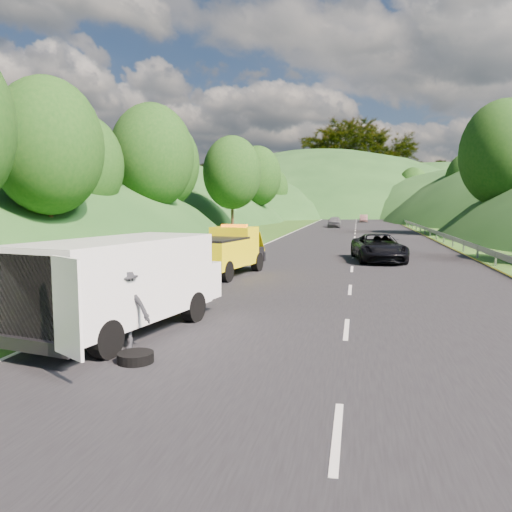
% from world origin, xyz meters
% --- Properties ---
extents(ground, '(320.00, 320.00, 0.00)m').
position_xyz_m(ground, '(0.00, 0.00, 0.00)').
color(ground, '#38661E').
rests_on(ground, ground).
extents(road_surface, '(14.00, 200.00, 0.02)m').
position_xyz_m(road_surface, '(3.00, 40.00, 0.01)').
color(road_surface, black).
rests_on(road_surface, ground).
extents(guardrail, '(0.06, 140.00, 1.52)m').
position_xyz_m(guardrail, '(10.30, 52.50, 0.00)').
color(guardrail, gray).
rests_on(guardrail, ground).
extents(tree_line_left, '(14.00, 140.00, 14.00)m').
position_xyz_m(tree_line_left, '(-19.00, 60.00, 0.00)').
color(tree_line_left, '#284D16').
rests_on(tree_line_left, ground).
extents(tree_line_right, '(14.00, 140.00, 14.00)m').
position_xyz_m(tree_line_right, '(23.00, 60.00, 0.00)').
color(tree_line_right, '#284D16').
rests_on(tree_line_right, ground).
extents(hills_backdrop, '(201.00, 288.60, 44.00)m').
position_xyz_m(hills_backdrop, '(6.50, 134.70, 0.00)').
color(hills_backdrop, '#2D5B23').
rests_on(hills_backdrop, ground).
extents(tow_truck, '(2.74, 5.50, 2.26)m').
position_xyz_m(tow_truck, '(-2.54, 6.83, 1.11)').
color(tow_truck, black).
rests_on(tow_truck, ground).
extents(white_van, '(4.18, 7.10, 2.37)m').
position_xyz_m(white_van, '(-2.38, -3.42, 1.34)').
color(white_van, black).
rests_on(white_van, ground).
extents(woman, '(0.69, 0.76, 1.70)m').
position_xyz_m(woman, '(-3.65, 0.15, 0.00)').
color(woman, white).
rests_on(woman, ground).
extents(child, '(0.59, 0.61, 1.00)m').
position_xyz_m(child, '(-2.79, -0.60, 0.00)').
color(child, tan).
rests_on(child, ground).
extents(worker, '(1.28, 0.85, 1.85)m').
position_xyz_m(worker, '(-1.79, -4.71, 0.00)').
color(worker, black).
rests_on(worker, ground).
extents(suitcase, '(0.35, 0.21, 0.55)m').
position_xyz_m(suitcase, '(-4.28, -0.41, 0.27)').
color(suitcase, '#5D5D46').
rests_on(suitcase, ground).
extents(spare_tire, '(0.74, 0.74, 0.20)m').
position_xyz_m(spare_tire, '(-1.12, -5.56, 0.00)').
color(spare_tire, black).
rests_on(spare_tire, ground).
extents(passing_suv, '(3.22, 5.74, 1.52)m').
position_xyz_m(passing_suv, '(4.40, 13.79, 0.00)').
color(passing_suv, black).
rests_on(passing_suv, ground).
extents(dist_car_a, '(1.77, 4.40, 1.50)m').
position_xyz_m(dist_car_a, '(0.17, 54.16, 0.00)').
color(dist_car_a, '#4E4F53').
rests_on(dist_car_a, ground).
extents(dist_car_b, '(1.38, 3.97, 1.31)m').
position_xyz_m(dist_car_b, '(4.27, 74.14, 0.00)').
color(dist_car_b, brown).
rests_on(dist_car_b, ground).
extents(dist_car_c, '(2.07, 5.10, 1.48)m').
position_xyz_m(dist_car_c, '(2.16, 93.98, 0.00)').
color(dist_car_c, '#8F4749').
rests_on(dist_car_c, ground).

